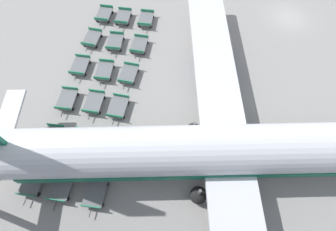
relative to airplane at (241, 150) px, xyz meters
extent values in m
plane|color=gray|center=(-18.93, 7.78, -2.91)|extent=(500.00, 500.00, 0.00)
cylinder|color=silver|center=(-0.06, 0.63, 0.18)|extent=(7.36, 39.36, 3.87)
cube|color=silver|center=(0.08, -0.93, -0.69)|extent=(39.14, 7.33, 0.44)
cylinder|color=navy|center=(-10.02, -1.44, -1.78)|extent=(2.45, 3.50, 2.16)
cube|color=#146B4C|center=(-0.06, 0.63, -0.49)|extent=(7.09, 35.46, 0.70)
cylinder|color=#56565B|center=(3.12, -3.02, -1.50)|extent=(0.24, 0.24, 1.43)
sphere|color=black|center=(3.12, -3.02, -2.21)|extent=(1.39, 1.39, 1.39)
cylinder|color=#56565B|center=(-2.53, -3.53, -1.50)|extent=(0.24, 0.24, 1.43)
sphere|color=black|center=(-2.53, -3.53, -2.21)|extent=(1.39, 1.39, 1.39)
cube|color=slate|center=(-17.42, -14.47, -2.36)|extent=(2.55, 1.81, 0.10)
cube|color=#237F56|center=(-16.26, -14.57, -2.15)|extent=(0.23, 1.60, 0.32)
cube|color=#237F56|center=(-18.58, -14.36, -2.15)|extent=(0.23, 1.60, 0.32)
cube|color=#333338|center=(-15.87, -14.61, -2.48)|extent=(0.70, 0.12, 0.06)
sphere|color=black|center=(-16.64, -15.22, -2.73)|extent=(0.36, 0.36, 0.36)
sphere|color=black|center=(-16.52, -13.87, -2.73)|extent=(0.36, 0.36, 0.36)
sphere|color=black|center=(-18.33, -15.07, -2.73)|extent=(0.36, 0.36, 0.36)
sphere|color=black|center=(-18.20, -13.71, -2.73)|extent=(0.36, 0.36, 0.36)
cube|color=slate|center=(-13.40, -15.07, -2.36)|extent=(2.62, 1.94, 0.10)
cube|color=#237F56|center=(-12.24, -15.25, -2.15)|extent=(0.32, 1.59, 0.32)
cube|color=#237F56|center=(-14.55, -14.90, -2.15)|extent=(0.32, 1.59, 0.32)
cube|color=#333338|center=(-11.86, -15.31, -2.48)|extent=(0.70, 0.16, 0.06)
sphere|color=black|center=(-12.66, -15.87, -2.73)|extent=(0.36, 0.36, 0.36)
sphere|color=black|center=(-12.46, -14.53, -2.73)|extent=(0.36, 0.36, 0.36)
sphere|color=black|center=(-14.33, -15.62, -2.73)|extent=(0.36, 0.36, 0.36)
sphere|color=black|center=(-14.13, -14.27, -2.73)|extent=(0.36, 0.36, 0.36)
cube|color=slate|center=(-9.40, -15.50, -2.36)|extent=(2.52, 1.77, 0.10)
cube|color=#237F56|center=(-8.24, -15.58, -2.15)|extent=(0.19, 1.60, 0.32)
cube|color=#237F56|center=(-10.56, -15.42, -2.15)|extent=(0.19, 1.60, 0.32)
cube|color=#333338|center=(-7.85, -15.61, -2.48)|extent=(0.70, 0.11, 0.06)
sphere|color=black|center=(-8.61, -16.24, -2.73)|extent=(0.36, 0.36, 0.36)
sphere|color=black|center=(-8.51, -14.88, -2.73)|extent=(0.36, 0.36, 0.36)
sphere|color=black|center=(-10.29, -16.12, -2.73)|extent=(0.36, 0.36, 0.36)
sphere|color=black|center=(-10.19, -14.76, -2.73)|extent=(0.36, 0.36, 0.36)
cube|color=slate|center=(-5.19, -15.78, -2.36)|extent=(2.49, 1.73, 0.10)
cube|color=#237F56|center=(-4.02, -15.85, -2.15)|extent=(0.17, 1.60, 0.32)
cube|color=#237F56|center=(-6.35, -15.72, -2.15)|extent=(0.17, 1.60, 0.32)
cube|color=#333338|center=(-3.63, -15.87, -2.48)|extent=(0.70, 0.10, 0.06)
sphere|color=black|center=(-4.38, -16.51, -2.73)|extent=(0.36, 0.36, 0.36)
sphere|color=black|center=(-4.31, -15.15, -2.73)|extent=(0.36, 0.36, 0.36)
sphere|color=black|center=(-6.07, -16.42, -2.73)|extent=(0.36, 0.36, 0.36)
sphere|color=black|center=(-5.99, -15.06, -2.73)|extent=(0.36, 0.36, 0.36)
cube|color=slate|center=(-1.04, -16.02, -2.36)|extent=(2.48, 1.71, 0.10)
cube|color=#237F56|center=(0.12, -16.08, -2.15)|extent=(0.15, 1.60, 0.32)
cube|color=#237F56|center=(-2.20, -15.97, -2.15)|extent=(0.15, 1.60, 0.32)
cube|color=#333338|center=(0.51, -16.09, -2.48)|extent=(0.70, 0.09, 0.06)
sphere|color=black|center=(-0.23, -16.74, -2.73)|extent=(0.36, 0.36, 0.36)
sphere|color=black|center=(-0.17, -15.38, -2.73)|extent=(0.36, 0.36, 0.36)
sphere|color=black|center=(-1.91, -16.66, -2.73)|extent=(0.36, 0.36, 0.36)
sphere|color=black|center=(-1.85, -15.31, -2.73)|extent=(0.36, 0.36, 0.36)
cube|color=slate|center=(2.89, -16.51, -2.36)|extent=(2.55, 1.83, 0.10)
cube|color=#237F56|center=(4.05, -16.62, -2.15)|extent=(0.24, 1.60, 0.32)
cube|color=#237F56|center=(1.73, -16.40, -2.15)|extent=(0.24, 1.60, 0.32)
cube|color=#333338|center=(4.44, -16.66, -2.48)|extent=(0.70, 0.13, 0.06)
sphere|color=black|center=(3.66, -17.27, -2.73)|extent=(0.36, 0.36, 0.36)
sphere|color=black|center=(3.80, -15.92, -2.73)|extent=(0.36, 0.36, 0.36)
sphere|color=black|center=(1.98, -17.10, -2.73)|extent=(0.36, 0.36, 0.36)
sphere|color=black|center=(2.12, -15.75, -2.73)|extent=(0.36, 0.36, 0.36)
cube|color=slate|center=(-17.11, -12.13, -2.36)|extent=(2.52, 1.78, 0.10)
cube|color=#237F56|center=(-15.94, -12.22, -2.15)|extent=(0.20, 1.60, 0.32)
cube|color=#237F56|center=(-18.27, -12.04, -2.15)|extent=(0.20, 1.60, 0.32)
cube|color=#333338|center=(-15.55, -12.25, -2.48)|extent=(0.70, 0.11, 0.06)
sphere|color=black|center=(-16.32, -12.87, -2.73)|extent=(0.36, 0.36, 0.36)
sphere|color=black|center=(-16.21, -11.52, -2.73)|extent=(0.36, 0.36, 0.36)
sphere|color=black|center=(-18.00, -12.75, -2.73)|extent=(0.36, 0.36, 0.36)
sphere|color=black|center=(-17.90, -11.39, -2.73)|extent=(0.36, 0.36, 0.36)
cube|color=slate|center=(-13.05, -12.41, -2.36)|extent=(2.47, 1.70, 0.10)
cube|color=#237F56|center=(-11.88, -12.46, -2.15)|extent=(0.15, 1.60, 0.32)
cube|color=#237F56|center=(-14.21, -12.36, -2.15)|extent=(0.15, 1.60, 0.32)
cube|color=#333338|center=(-11.49, -12.47, -2.48)|extent=(0.70, 0.09, 0.06)
sphere|color=black|center=(-12.23, -13.12, -2.73)|extent=(0.36, 0.36, 0.36)
sphere|color=black|center=(-12.18, -11.77, -2.73)|extent=(0.36, 0.36, 0.36)
sphere|color=black|center=(-13.92, -13.05, -2.73)|extent=(0.36, 0.36, 0.36)
sphere|color=black|center=(-13.86, -11.70, -2.73)|extent=(0.36, 0.36, 0.36)
cube|color=slate|center=(-8.93, -12.83, -2.36)|extent=(2.48, 1.70, 0.10)
cube|color=#237F56|center=(-7.76, -12.88, -2.15)|extent=(0.15, 1.60, 0.32)
cube|color=#237F56|center=(-10.09, -12.78, -2.15)|extent=(0.15, 1.60, 0.32)
cube|color=#333338|center=(-7.37, -12.90, -2.48)|extent=(0.70, 0.09, 0.06)
sphere|color=black|center=(-8.11, -13.54, -2.73)|extent=(0.36, 0.36, 0.36)
sphere|color=black|center=(-8.05, -12.19, -2.73)|extent=(0.36, 0.36, 0.36)
sphere|color=black|center=(-9.80, -13.47, -2.73)|extent=(0.36, 0.36, 0.36)
sphere|color=black|center=(-9.74, -12.11, -2.73)|extent=(0.36, 0.36, 0.36)
cube|color=slate|center=(-5.02, -13.11, -2.36)|extent=(2.54, 1.80, 0.10)
cube|color=#237F56|center=(-3.86, -13.21, -2.15)|extent=(0.22, 1.60, 0.32)
cube|color=#237F56|center=(-6.18, -13.01, -2.15)|extent=(0.22, 1.60, 0.32)
cube|color=#333338|center=(-3.47, -13.24, -2.48)|extent=(0.70, 0.12, 0.06)
sphere|color=black|center=(-4.24, -13.86, -2.73)|extent=(0.36, 0.36, 0.36)
sphere|color=black|center=(-4.12, -12.51, -2.73)|extent=(0.36, 0.36, 0.36)
sphere|color=black|center=(-5.92, -13.71, -2.73)|extent=(0.36, 0.36, 0.36)
sphere|color=black|center=(-5.80, -12.36, -2.73)|extent=(0.36, 0.36, 0.36)
cube|color=slate|center=(-0.87, -13.41, -2.36)|extent=(2.56, 1.84, 0.10)
cube|color=#237F56|center=(0.29, -13.53, -2.15)|extent=(0.24, 1.60, 0.32)
cube|color=#237F56|center=(-2.03, -13.29, -2.15)|extent=(0.24, 1.60, 0.32)
cube|color=#333338|center=(0.68, -13.57, -2.48)|extent=(0.70, 0.13, 0.06)
sphere|color=black|center=(-0.10, -14.17, -2.73)|extent=(0.36, 0.36, 0.36)
sphere|color=black|center=(0.04, -12.82, -2.73)|extent=(0.36, 0.36, 0.36)
sphere|color=black|center=(-1.78, -14.00, -2.73)|extent=(0.36, 0.36, 0.36)
sphere|color=black|center=(-1.64, -12.64, -2.73)|extent=(0.36, 0.36, 0.36)
cube|color=slate|center=(3.09, -14.06, -2.36)|extent=(2.54, 1.80, 0.10)
cube|color=#237F56|center=(4.26, -14.16, -2.15)|extent=(0.22, 1.60, 0.32)
cube|color=#237F56|center=(1.93, -13.96, -2.15)|extent=(0.22, 1.60, 0.32)
cube|color=#333338|center=(4.64, -14.20, -2.48)|extent=(0.70, 0.12, 0.06)
sphere|color=black|center=(3.88, -14.81, -2.73)|extent=(0.36, 0.36, 0.36)
sphere|color=black|center=(3.99, -13.46, -2.73)|extent=(0.36, 0.36, 0.36)
sphere|color=black|center=(2.19, -14.67, -2.73)|extent=(0.36, 0.36, 0.36)
sphere|color=black|center=(2.31, -13.31, -2.73)|extent=(0.36, 0.36, 0.36)
cube|color=slate|center=(-16.93, -9.39, -2.36)|extent=(2.51, 1.75, 0.10)
cube|color=#237F56|center=(-15.77, -9.46, -2.15)|extent=(0.18, 1.60, 0.32)
cube|color=#237F56|center=(-18.09, -9.31, -2.15)|extent=(0.18, 1.60, 0.32)
cube|color=#333338|center=(-15.38, -9.49, -2.48)|extent=(0.70, 0.10, 0.06)
sphere|color=black|center=(-16.13, -10.12, -2.73)|extent=(0.36, 0.36, 0.36)
sphere|color=black|center=(-16.05, -8.76, -2.73)|extent=(0.36, 0.36, 0.36)
sphere|color=black|center=(-17.82, -10.01, -2.73)|extent=(0.36, 0.36, 0.36)
sphere|color=black|center=(-17.73, -8.66, -2.73)|extent=(0.36, 0.36, 0.36)
cube|color=slate|center=(-12.74, -9.68, -2.36)|extent=(2.57, 1.85, 0.10)
cube|color=#237F56|center=(-11.58, -9.80, -2.15)|extent=(0.25, 1.60, 0.32)
cube|color=#237F56|center=(-13.90, -9.55, -2.15)|extent=(0.25, 1.60, 0.32)
cube|color=#333338|center=(-11.20, -9.85, -2.48)|extent=(0.70, 0.14, 0.06)
sphere|color=black|center=(-11.98, -10.44, -2.73)|extent=(0.36, 0.36, 0.36)
sphere|color=black|center=(-11.83, -9.09, -2.73)|extent=(0.36, 0.36, 0.36)
sphere|color=black|center=(-13.66, -10.26, -2.73)|extent=(0.36, 0.36, 0.36)
sphere|color=black|center=(-13.51, -8.91, -2.73)|extent=(0.36, 0.36, 0.36)
cube|color=slate|center=(-8.65, -10.27, -2.36)|extent=(2.62, 1.93, 0.10)
cube|color=#237F56|center=(-7.50, -10.44, -2.15)|extent=(0.31, 1.59, 0.32)
cube|color=#237F56|center=(-9.81, -10.10, -2.15)|extent=(0.31, 1.59, 0.32)
cube|color=#333338|center=(-7.11, -10.50, -2.48)|extent=(0.70, 0.16, 0.06)
sphere|color=black|center=(-7.92, -11.07, -2.73)|extent=(0.36, 0.36, 0.36)
sphere|color=black|center=(-7.72, -9.72, -2.73)|extent=(0.36, 0.36, 0.36)
sphere|color=black|center=(-9.59, -10.82, -2.73)|extent=(0.36, 0.36, 0.36)
sphere|color=black|center=(-9.39, -9.48, -2.73)|extent=(0.36, 0.36, 0.36)
cube|color=slate|center=(-4.67, -10.70, -2.36)|extent=(2.59, 1.89, 0.10)
cube|color=#237F56|center=(-3.52, -10.85, -2.15)|extent=(0.28, 1.60, 0.32)
cube|color=#237F56|center=(-5.83, -10.56, -2.15)|extent=(0.28, 1.60, 0.32)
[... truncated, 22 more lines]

